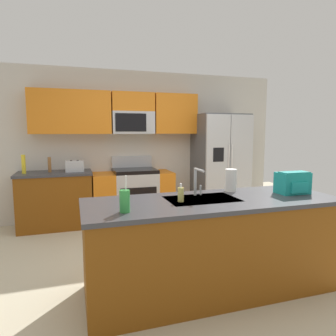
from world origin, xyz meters
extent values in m
plane|color=beige|center=(0.00, 0.00, 0.00)|extent=(9.00, 9.00, 0.00)
cube|color=beige|center=(0.00, 2.15, 1.30)|extent=(5.20, 0.10, 2.60)
cube|color=orange|center=(-1.50, 1.94, 1.85)|extent=(0.70, 0.32, 0.70)
cube|color=orange|center=(-0.86, 1.94, 1.85)|extent=(0.57, 0.32, 0.70)
cube|color=orange|center=(0.57, 1.94, 1.85)|extent=(0.77, 0.32, 0.70)
cube|color=#B7BABF|center=(-0.20, 1.94, 1.69)|extent=(0.72, 0.32, 0.38)
cube|color=black|center=(-0.26, 1.78, 1.69)|extent=(0.52, 0.01, 0.30)
cube|color=orange|center=(-0.20, 1.94, 2.04)|extent=(0.72, 0.32, 0.32)
cube|color=brown|center=(-1.49, 1.80, 0.43)|extent=(1.11, 0.60, 0.86)
cube|color=#38383D|center=(-1.49, 1.80, 0.88)|extent=(1.14, 0.63, 0.04)
cube|color=#B7BABF|center=(-0.20, 1.80, 0.42)|extent=(0.72, 0.60, 0.84)
cube|color=black|center=(-0.20, 1.50, 0.45)|extent=(0.60, 0.01, 0.36)
cube|color=black|center=(-0.20, 1.80, 0.87)|extent=(0.72, 0.60, 0.06)
cube|color=#B7BABF|center=(-0.20, 2.07, 1.00)|extent=(0.72, 0.06, 0.20)
cube|color=orange|center=(-0.74, 1.80, 0.42)|extent=(0.36, 0.60, 0.84)
cube|color=orange|center=(0.30, 1.80, 0.42)|extent=(0.28, 0.60, 0.84)
cube|color=#4C4F54|center=(1.39, 1.75, 0.93)|extent=(0.90, 0.70, 1.85)
cube|color=#B7BABF|center=(1.16, 1.38, 0.93)|extent=(0.44, 0.04, 1.81)
cube|color=#B7BABF|center=(1.61, 1.38, 0.93)|extent=(0.44, 0.04, 1.81)
cylinder|color=silver|center=(1.36, 1.35, 1.02)|extent=(0.02, 0.02, 0.60)
cylinder|color=silver|center=(1.42, 1.35, 1.02)|extent=(0.02, 0.02, 0.60)
cube|color=black|center=(1.16, 1.36, 1.15)|extent=(0.20, 0.00, 0.24)
cube|color=brown|center=(0.07, -0.69, 0.43)|extent=(2.42, 0.84, 0.86)
cube|color=#38383D|center=(0.07, -0.69, 0.88)|extent=(2.46, 0.88, 0.04)
cube|color=#B7BABF|center=(-0.03, -0.64, 0.89)|extent=(0.68, 0.44, 0.03)
cube|color=#B7BABF|center=(-1.18, 1.75, 0.99)|extent=(0.28, 0.16, 0.18)
cube|color=black|center=(-1.23, 1.75, 1.08)|extent=(0.03, 0.11, 0.01)
cube|color=black|center=(-1.13, 1.75, 1.08)|extent=(0.03, 0.11, 0.01)
cylinder|color=brown|center=(-1.56, 1.80, 1.02)|extent=(0.05, 0.05, 0.24)
cylinder|color=yellow|center=(-1.92, 1.75, 1.05)|extent=(0.06, 0.06, 0.29)
cylinder|color=#B7BABF|center=(-0.03, -0.47, 1.04)|extent=(0.03, 0.03, 0.28)
cylinder|color=#B7BABF|center=(-0.03, -0.57, 1.17)|extent=(0.02, 0.20, 0.02)
cylinder|color=#B7BABF|center=(0.03, -0.47, 0.95)|extent=(0.02, 0.02, 0.10)
cylinder|color=green|center=(-0.81, -0.90, 0.99)|extent=(0.08, 0.08, 0.18)
cylinder|color=white|center=(-0.80, -0.90, 1.13)|extent=(0.01, 0.03, 0.14)
cylinder|color=#D8CC66|center=(-0.26, -0.69, 0.97)|extent=(0.06, 0.06, 0.13)
cylinder|color=white|center=(-0.26, -0.69, 1.05)|extent=(0.02, 0.02, 0.04)
cylinder|color=white|center=(0.42, -0.40, 1.02)|extent=(0.12, 0.12, 0.24)
cube|color=teal|center=(0.97, -0.69, 1.01)|extent=(0.32, 0.20, 0.22)
cube|color=#157D79|center=(0.97, -0.71, 1.11)|extent=(0.30, 0.14, 0.03)
cube|color=teal|center=(0.97, -0.80, 0.98)|extent=(0.20, 0.03, 0.11)
camera|label=1|loc=(-1.19, -3.24, 1.55)|focal=32.08mm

